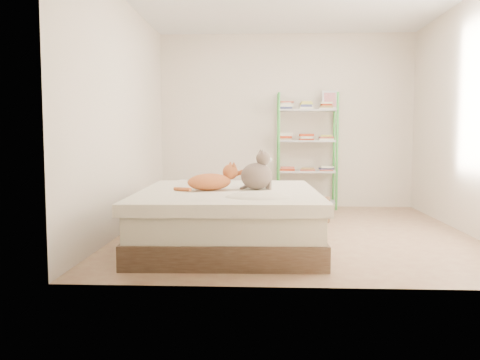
# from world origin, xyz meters

# --- Properties ---
(room) EXTENTS (3.81, 4.21, 2.61)m
(room) POSITION_xyz_m (0.00, 0.00, 1.30)
(room) COLOR tan
(room) RESTS_ON ground
(bed) EXTENTS (1.78, 2.19, 0.55)m
(bed) POSITION_xyz_m (-0.68, -0.71, 0.27)
(bed) COLOR brown
(bed) RESTS_ON ground
(orange_cat) EXTENTS (0.59, 0.49, 0.21)m
(orange_cat) POSITION_xyz_m (-0.86, -0.76, 0.65)
(orange_cat) COLOR #D56730
(orange_cat) RESTS_ON bed
(grey_cat) EXTENTS (0.39, 0.35, 0.38)m
(grey_cat) POSITION_xyz_m (-0.41, -0.64, 0.74)
(grey_cat) COLOR gray
(grey_cat) RESTS_ON bed
(shelf_unit) EXTENTS (0.88, 0.36, 1.74)m
(shelf_unit) POSITION_xyz_m (0.31, 1.88, 0.88)
(shelf_unit) COLOR green
(shelf_unit) RESTS_ON ground
(cardboard_box) EXTENTS (0.58, 0.61, 0.38)m
(cardboard_box) POSITION_xyz_m (0.20, 0.60, 0.16)
(cardboard_box) COLOR olive
(cardboard_box) RESTS_ON ground
(white_bin) EXTENTS (0.45, 0.42, 0.42)m
(white_bin) POSITION_xyz_m (-1.46, 1.75, 0.21)
(white_bin) COLOR white
(white_bin) RESTS_ON ground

